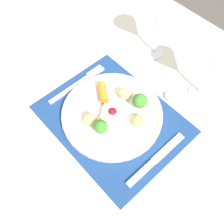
# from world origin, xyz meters

# --- Properties ---
(ground_plane) EXTENTS (8.00, 8.00, 0.00)m
(ground_plane) POSITION_xyz_m (0.00, 0.00, 0.00)
(ground_plane) COLOR #4C4742
(dining_table) EXTENTS (1.58, 1.11, 0.72)m
(dining_table) POSITION_xyz_m (0.00, 0.00, 0.65)
(dining_table) COLOR beige
(dining_table) RESTS_ON ground_plane
(placemat) EXTENTS (0.40, 0.32, 0.00)m
(placemat) POSITION_xyz_m (0.00, 0.00, 0.72)
(placemat) COLOR navy
(placemat) RESTS_ON dining_table
(dinner_plate) EXTENTS (0.29, 0.29, 0.07)m
(dinner_plate) POSITION_xyz_m (-0.01, 0.01, 0.74)
(dinner_plate) COLOR silver
(dinner_plate) RESTS_ON placemat
(fork) EXTENTS (0.02, 0.21, 0.01)m
(fork) POSITION_xyz_m (-0.17, 0.02, 0.73)
(fork) COLOR silver
(fork) RESTS_ON placemat
(knife) EXTENTS (0.02, 0.21, 0.01)m
(knife) POSITION_xyz_m (0.17, -0.01, 0.73)
(knife) COLOR silver
(knife) RESTS_ON placemat
(spoon) EXTENTS (0.19, 0.04, 0.02)m
(spoon) POSITION_xyz_m (0.04, 0.19, 0.73)
(spoon) COLOR silver
(spoon) RESTS_ON dining_table
(wine_glass_near) EXTENTS (0.09, 0.09, 0.18)m
(wine_glass_near) POSITION_xyz_m (0.11, 0.26, 0.85)
(wine_glass_near) COLOR white
(wine_glass_near) RESTS_ON dining_table
(wine_glass_far) EXTENTS (0.09, 0.09, 0.18)m
(wine_glass_far) POSITION_xyz_m (-0.10, 0.28, 0.85)
(wine_glass_far) COLOR white
(wine_glass_far) RESTS_ON dining_table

